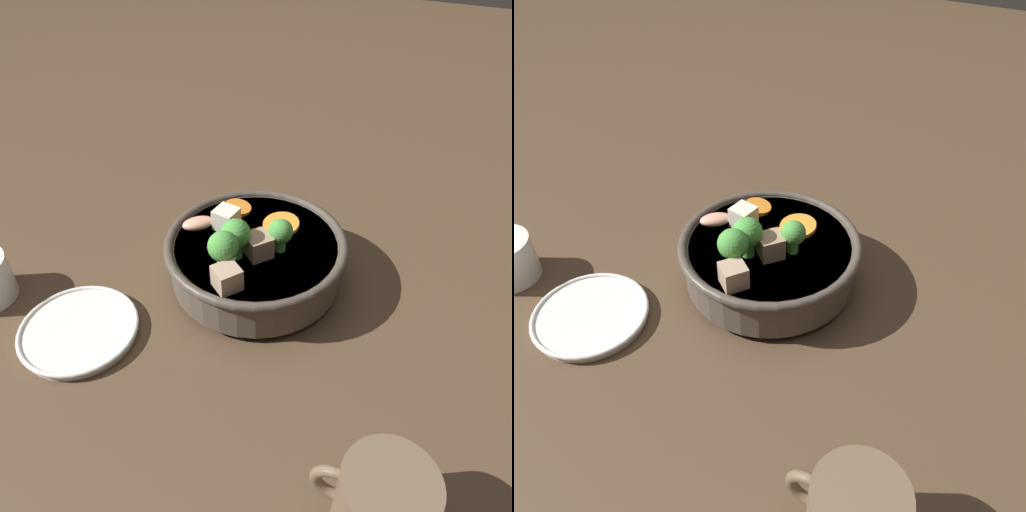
{
  "view_description": "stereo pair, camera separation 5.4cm",
  "coord_description": "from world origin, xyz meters",
  "views": [
    {
      "loc": [
        -0.19,
        0.44,
        0.46
      ],
      "look_at": [
        0.0,
        0.0,
        0.04
      ],
      "focal_mm": 35.0,
      "sensor_mm": 36.0,
      "label": 1
    },
    {
      "loc": [
        -0.24,
        0.42,
        0.46
      ],
      "look_at": [
        0.0,
        0.0,
        0.04
      ],
      "focal_mm": 35.0,
      "sensor_mm": 36.0,
      "label": 2
    }
  ],
  "objects": [
    {
      "name": "stirfry_bowl",
      "position": [
        0.0,
        0.0,
        0.04
      ],
      "size": [
        0.23,
        0.23,
        0.12
      ],
      "color": "#51473D",
      "rests_on": "ground_plane"
    },
    {
      "name": "ground_plane",
      "position": [
        0.0,
        0.0,
        0.0
      ],
      "size": [
        3.0,
        3.0,
        0.0
      ],
      "primitive_type": "plane",
      "color": "#4C3826"
    },
    {
      "name": "side_saucer",
      "position": [
        0.16,
        0.17,
        0.01
      ],
      "size": [
        0.14,
        0.14,
        0.01
      ],
      "color": "white",
      "rests_on": "ground_plane"
    }
  ]
}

